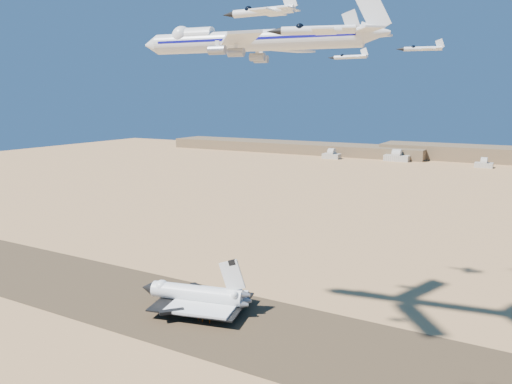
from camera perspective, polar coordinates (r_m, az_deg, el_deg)
The scene contains 13 objects.
ground at distance 181.36m, azimuth -3.79°, elevation -14.52°, with size 1200.00×1200.00×0.00m, color tan.
runway at distance 181.35m, azimuth -3.79°, elevation -14.51°, with size 600.00×50.00×0.06m, color #4D3C26.
ridgeline at distance 668.20m, azimuth 27.19°, elevation 3.54°, with size 960.00×90.00×18.00m.
hangars at distance 638.48m, azimuth 15.31°, elevation 3.81°, with size 200.50×29.50×30.00m.
shuttle at distance 188.69m, azimuth -6.85°, elevation -11.66°, with size 42.89×32.55×21.07m.
carrier_747 at distance 151.10m, azimuth -1.14°, elevation 16.88°, with size 75.37×57.53×18.70m.
crew_a at distance 180.91m, azimuth -6.12°, elevation -14.30°, with size 0.64×0.42×1.76m, color #D0510C.
crew_b at distance 179.70m, azimuth -5.25°, elevation -14.43°, with size 0.94×0.54×1.93m, color #D0510C.
crew_c at distance 182.13m, azimuth -6.62°, elevation -14.13°, with size 1.05×0.54×1.80m, color #D0510C.
chase_jet_a at distance 91.20m, azimuth 0.63°, elevation 19.95°, with size 14.75×7.76×3.68m.
chase_jet_b at distance 80.74m, azimuth 6.87°, elevation 17.91°, with size 13.99×8.16×3.57m.
chase_jet_c at distance 190.14m, azimuth 10.61°, elevation 14.94°, with size 15.20×8.05×3.79m.
chase_jet_d at distance 194.51m, azimuth 18.41°, elevation 15.30°, with size 16.20×9.37×4.12m.
Camera 1 is at (90.68, -136.78, 77.20)m, focal length 35.00 mm.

